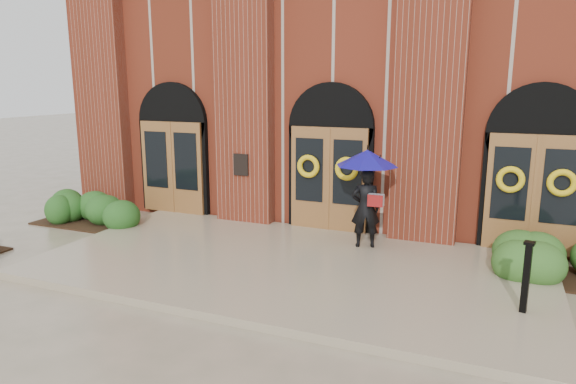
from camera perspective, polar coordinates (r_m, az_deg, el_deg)
The scene contains 7 objects.
ground at distance 10.34m, azimuth -0.33°, elevation -8.79°, with size 90.00×90.00×0.00m, color gray.
landing at distance 10.44m, azimuth -0.01°, elevation -8.14°, with size 10.00×5.30×0.15m, color gray.
church_building at distance 18.08m, azimuth 10.75°, elevation 11.29°, with size 16.20×12.53×7.00m.
man_with_umbrella at distance 11.11m, azimuth 8.72°, elevation 1.38°, with size 1.70×1.70×2.14m.
metal_post at distance 8.86m, azimuth 24.97°, elevation -8.41°, with size 0.18×0.18×1.15m.
hedge_wall_left at distance 14.48m, azimuth -20.83°, elevation -1.94°, with size 2.93×1.17×0.75m, color #214D19.
hedge_wall_right at distance 11.13m, azimuth 29.06°, elevation -6.71°, with size 3.05×1.22×0.78m, color #2E571E.
Camera 1 is at (3.75, -8.90, 3.68)m, focal length 32.00 mm.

